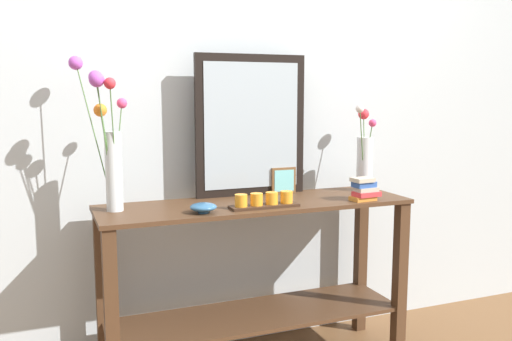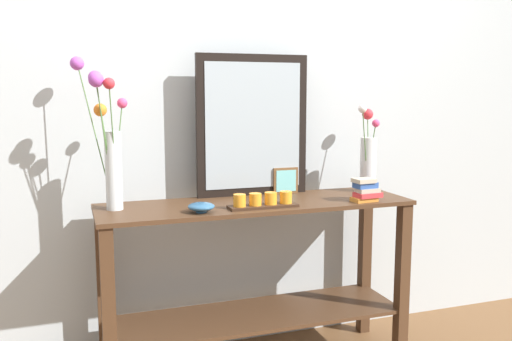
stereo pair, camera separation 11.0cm
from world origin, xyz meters
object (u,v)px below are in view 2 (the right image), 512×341
object	(u,v)px
vase_right	(368,157)
book_stack	(366,190)
candle_tray	(263,201)
console_table	(256,264)
decorative_bowl	(201,207)
mirror_leaning	(253,126)
tall_vase_left	(107,139)
picture_frame_small	(286,181)

from	to	relation	value
vase_right	book_stack	distance (m)	0.30
candle_tray	book_stack	bearing A→B (deg)	-2.68
console_table	decorative_bowl	bearing A→B (deg)	-155.46
mirror_leaning	candle_tray	xyz separation A→B (m)	(-0.06, -0.31, -0.32)
tall_vase_left	candle_tray	bearing A→B (deg)	-14.89
picture_frame_small	book_stack	distance (m)	0.42
decorative_bowl	book_stack	bearing A→B (deg)	-0.80
candle_tray	book_stack	distance (m)	0.51
mirror_leaning	book_stack	bearing A→B (deg)	-36.26
picture_frame_small	mirror_leaning	bearing A→B (deg)	172.82
picture_frame_small	decorative_bowl	bearing A→B (deg)	-149.73
picture_frame_small	decorative_bowl	world-z (taller)	picture_frame_small
vase_right	decorative_bowl	size ratio (longest dim) A/B	3.92
console_table	picture_frame_small	xyz separation A→B (m)	(0.22, 0.17, 0.37)
mirror_leaning	console_table	bearing A→B (deg)	-104.28
candle_tray	picture_frame_small	size ratio (longest dim) A/B	2.38
console_table	tall_vase_left	xyz separation A→B (m)	(-0.67, 0.05, 0.62)
console_table	mirror_leaning	world-z (taller)	mirror_leaning
console_table	mirror_leaning	size ratio (longest dim) A/B	2.11
decorative_bowl	mirror_leaning	bearing A→B (deg)	43.12
console_table	book_stack	world-z (taller)	book_stack
mirror_leaning	candle_tray	distance (m)	0.45
decorative_bowl	book_stack	world-z (taller)	book_stack
tall_vase_left	book_stack	distance (m)	1.21
vase_right	decorative_bowl	distance (m)	0.98
candle_tray	book_stack	size ratio (longest dim) A/B	2.21
picture_frame_small	book_stack	size ratio (longest dim) A/B	0.93
candle_tray	tall_vase_left	bearing A→B (deg)	165.11
tall_vase_left	picture_frame_small	distance (m)	0.93
vase_right	candle_tray	world-z (taller)	vase_right
mirror_leaning	decorative_bowl	distance (m)	0.57
picture_frame_small	candle_tray	bearing A→B (deg)	-128.34
candle_tray	decorative_bowl	distance (m)	0.29
mirror_leaning	book_stack	xyz separation A→B (m)	(0.46, -0.33, -0.30)
picture_frame_small	book_stack	world-z (taller)	picture_frame_small
decorative_bowl	book_stack	distance (m)	0.80
vase_right	book_stack	size ratio (longest dim) A/B	3.17
mirror_leaning	candle_tray	world-z (taller)	mirror_leaning
tall_vase_left	console_table	bearing A→B (deg)	-4.44
mirror_leaning	candle_tray	size ratio (longest dim) A/B	2.21
tall_vase_left	candle_tray	world-z (taller)	tall_vase_left
mirror_leaning	decorative_bowl	bearing A→B (deg)	-136.88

